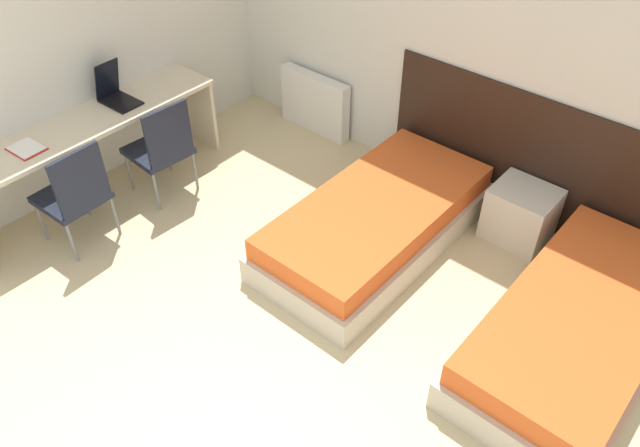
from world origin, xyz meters
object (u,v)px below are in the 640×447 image
Objects in this scene: chair_near_notebook at (75,193)px; laptop at (116,94)px; bed_near_door at (578,329)px; nightstand at (521,214)px; chair_near_laptop at (162,146)px; bed_near_window at (376,223)px.

laptop is (-0.49, 0.81, 0.32)m from chair_near_notebook.
bed_near_door is 1.15m from nightstand.
bed_near_door is 4.17× the size of nightstand.
nightstand is (-0.82, 0.80, 0.03)m from bed_near_door.
bed_near_door is 5.80× the size of laptop.
bed_near_window is at bearing 23.86° from chair_near_laptop.
chair_near_laptop is 2.59× the size of laptop.
chair_near_laptop reaches higher than bed_near_window.
chair_near_laptop and chair_near_notebook have the same top height.
bed_near_window is 2.23× the size of chair_near_notebook.
chair_near_laptop is 0.59m from laptop.
laptop is (-2.25, -0.68, 0.61)m from bed_near_window.
laptop reaches higher than bed_near_door.
bed_near_door is at bearing 0.00° from bed_near_window.
bed_near_door is (1.65, 0.00, 0.00)m from bed_near_window.
laptop reaches higher than chair_near_laptop.
nightstand reaches higher than bed_near_door.
laptop is at bearing 118.78° from chair_near_notebook.
bed_near_window is 1.65m from bed_near_door.
bed_near_door is at bearing 14.33° from chair_near_laptop.
bed_near_window is 1.15m from nightstand.
laptop reaches higher than bed_near_window.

